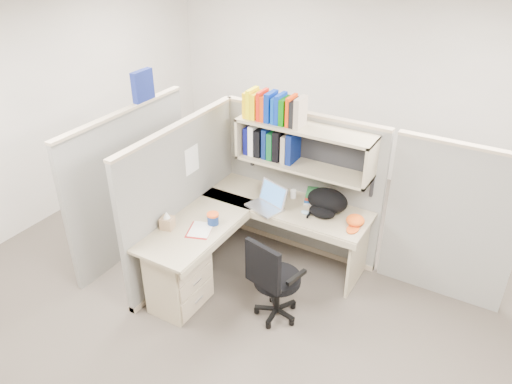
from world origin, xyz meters
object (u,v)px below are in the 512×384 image
Objects in this scene: backpack at (325,203)px; snack_canister at (213,219)px; desk at (208,258)px; laptop at (265,198)px; task_chair at (274,291)px.

backpack is 1.12m from snack_canister.
laptop is at bearing 69.46° from desk.
backpack is at bearing 39.78° from snack_canister.
laptop is at bearing -150.63° from backpack.
snack_canister is at bearing -101.94° from laptop.
laptop is 0.39× the size of task_chair.
backpack is (0.82, 0.88, 0.41)m from desk.
laptop is 0.61m from backpack.
laptop is 0.58m from snack_canister.
backpack is (0.57, 0.22, -0.00)m from laptop.
laptop is at bearing 126.01° from task_chair.
task_chair is at bearing -11.07° from snack_canister.
laptop reaches higher than snack_canister.
laptop is 0.96m from task_chair.
snack_canister is 0.13× the size of task_chair.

